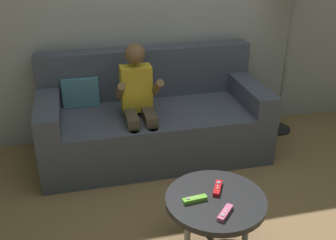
{
  "coord_description": "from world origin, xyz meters",
  "views": [
    {
      "loc": [
        -0.79,
        -1.74,
        1.78
      ],
      "look_at": [
        -0.23,
        0.63,
        0.59
      ],
      "focal_mm": 43.32,
      "sensor_mm": 36.0,
      "label": 1
    }
  ],
  "objects": [
    {
      "name": "person_seated_on_couch",
      "position": [
        -0.36,
        1.07,
        0.56
      ],
      "size": [
        0.33,
        0.41,
        0.98
      ],
      "color": "#4C4238",
      "rests_on": "ground"
    },
    {
      "name": "game_remote_pink_far_corner",
      "position": [
        -0.1,
        -0.15,
        0.4
      ],
      "size": [
        0.12,
        0.13,
        0.03
      ],
      "color": "pink",
      "rests_on": "coffee_table"
    },
    {
      "name": "couch",
      "position": [
        -0.22,
        1.25,
        0.29
      ],
      "size": [
        1.82,
        0.8,
        0.84
      ],
      "color": "#474C60",
      "rests_on": "ground"
    },
    {
      "name": "game_remote_red_near_edge",
      "position": [
        -0.07,
        0.07,
        0.4
      ],
      "size": [
        0.1,
        0.14,
        0.03
      ],
      "color": "red",
      "rests_on": "coffee_table"
    },
    {
      "name": "coffee_table",
      "position": [
        -0.1,
        0.0,
        0.35
      ],
      "size": [
        0.57,
        0.57,
        0.39
      ],
      "color": "#232326",
      "rests_on": "ground"
    },
    {
      "name": "game_remote_lime_center",
      "position": [
        -0.23,
        0.0,
        0.4
      ],
      "size": [
        0.14,
        0.05,
        0.03
      ],
      "color": "#72C638",
      "rests_on": "coffee_table"
    }
  ]
}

